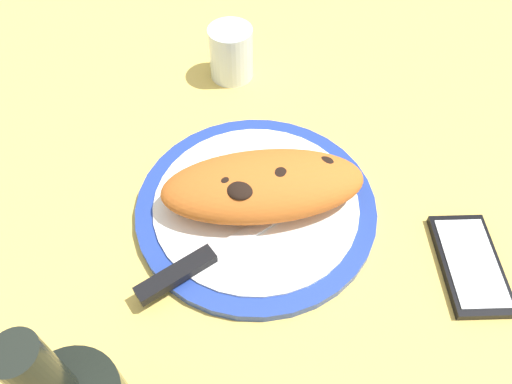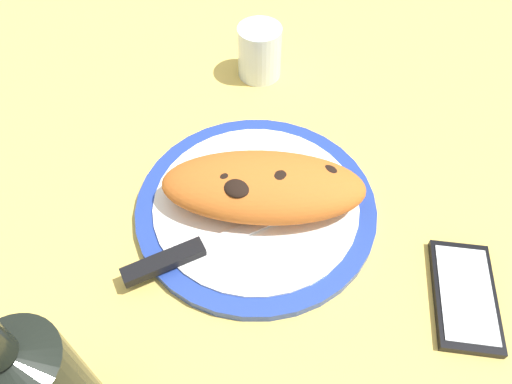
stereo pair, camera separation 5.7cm
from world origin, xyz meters
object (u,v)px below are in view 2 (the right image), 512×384
Objects in this scene: knife at (189,252)px; smartphone at (465,295)px; plate at (256,206)px; fork at (232,171)px; calzone at (264,189)px; water_glass at (260,55)px.

smartphone is (-29.42, 7.46, -1.47)cm from knife.
fork is (2.59, -5.07, 1.01)cm from plate.
water_glass is at bearing -94.90° from calzone.
plate is at bearing 117.08° from fork.
fork is 21.81cm from water_glass.
fork is at bearing -38.55° from smartphone.
smartphone is (-20.42, 13.54, -3.91)cm from calzone.
water_glass reaches higher than calzone.
smartphone is (-23.87, 19.02, -1.18)cm from fork.
knife reaches higher than fork.
water_glass is (-11.26, -32.54, 1.44)cm from knife.
knife is (8.99, 6.09, -2.44)cm from calzone.
plate is 5.78cm from fork.
water_glass reaches higher than knife.
knife is 1.53× the size of smartphone.
plate is 1.78× the size of fork.
smartphone is 1.73× the size of water_glass.
water_glass reaches higher than plate.
plate is 1.17× the size of calzone.
calzone is 1.80× the size of smartphone.
knife is 34.46cm from water_glass.
smartphone is (-21.28, 13.95, -0.17)cm from plate.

